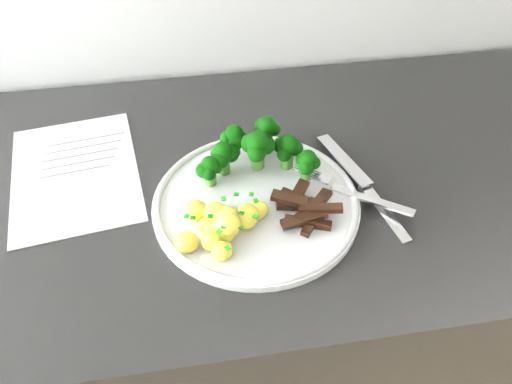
{
  "coord_description": "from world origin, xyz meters",
  "views": [
    {
      "loc": [
        0.07,
        1.09,
        1.47
      ],
      "look_at": [
        0.15,
        1.6,
        0.95
      ],
      "focal_mm": 35.6,
      "sensor_mm": 36.0,
      "label": 1
    }
  ],
  "objects": [
    {
      "name": "counter",
      "position": [
        0.03,
        1.66,
        0.46
      ],
      "size": [
        2.46,
        0.61,
        0.92
      ],
      "color": "black",
      "rests_on": "ground"
    },
    {
      "name": "recipe_paper",
      "position": [
        -0.13,
        1.72,
        0.92
      ],
      "size": [
        0.23,
        0.3,
        0.0
      ],
      "color": "silver",
      "rests_on": "counter"
    },
    {
      "name": "plate",
      "position": [
        0.15,
        1.6,
        0.93
      ],
      "size": [
        0.31,
        0.31,
        0.02
      ],
      "color": "silver",
      "rests_on": "counter"
    },
    {
      "name": "broccoli",
      "position": [
        0.16,
        1.68,
        0.97
      ],
      "size": [
        0.19,
        0.12,
        0.08
      ],
      "color": "#346421",
      "rests_on": "plate"
    },
    {
      "name": "potatoes",
      "position": [
        0.09,
        1.55,
        0.95
      ],
      "size": [
        0.14,
        0.11,
        0.05
      ],
      "color": "#E1D547",
      "rests_on": "plate"
    },
    {
      "name": "beef_strips",
      "position": [
        0.21,
        1.57,
        0.94
      ],
      "size": [
        0.1,
        0.1,
        0.03
      ],
      "color": "black",
      "rests_on": "plate"
    },
    {
      "name": "fork",
      "position": [
        0.29,
        1.59,
        0.94
      ],
      "size": [
        0.16,
        0.14,
        0.02
      ],
      "color": "silver",
      "rests_on": "plate"
    },
    {
      "name": "knife",
      "position": [
        0.32,
        1.59,
        0.93
      ],
      "size": [
        0.08,
        0.25,
        0.03
      ],
      "color": "silver",
      "rests_on": "plate"
    }
  ]
}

